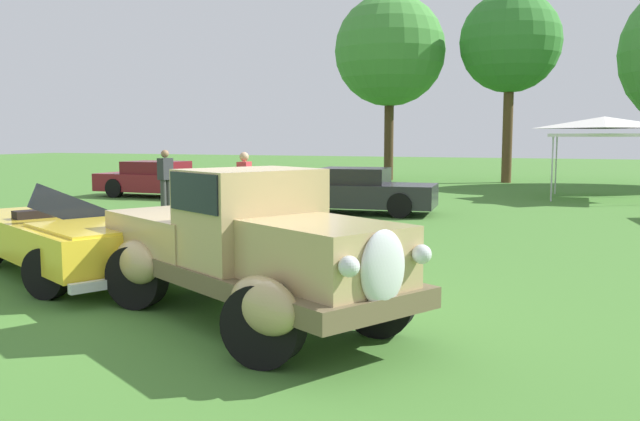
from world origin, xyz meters
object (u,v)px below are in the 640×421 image
Objects in this scene: feature_pickup_truck at (247,244)px; neighbor_convertible at (70,236)px; show_car_burgundy at (160,180)px; canopy_tent_left_field at (604,125)px; spectator_between_cars at (165,178)px; spectator_near_truck at (244,185)px; show_car_charcoal at (359,191)px.

feature_pickup_truck is 0.96× the size of neighbor_convertible.
canopy_tent_left_field is at bearing 19.07° from show_car_burgundy.
show_car_burgundy is (-10.02, 12.43, -0.27)m from feature_pickup_truck.
show_car_burgundy is 4.29m from spectator_between_cars.
spectator_between_cars reaches higher than show_car_burgundy.
feature_pickup_truck is 15.97m from show_car_burgundy.
spectator_near_truck is (-4.07, 7.48, 0.05)m from feature_pickup_truck.
feature_pickup_truck reaches higher than spectator_near_truck.
show_car_burgundy is at bearing 128.86° from feature_pickup_truck.
spectator_between_cars is at bearing -144.14° from canopy_tent_left_field.
feature_pickup_truck is 2.71× the size of spectator_near_truck.
spectator_near_truck is (-0.47, 6.29, 0.33)m from neighbor_convertible.
feature_pickup_truck is at bearing -51.14° from show_car_burgundy.
neighbor_convertible is 8.74m from spectator_between_cars.
spectator_between_cars is 14.12m from canopy_tent_left_field.
feature_pickup_truck is at bearing -78.22° from show_car_charcoal.
neighbor_convertible is 9.27m from show_car_charcoal.
feature_pickup_truck is 11.69m from spectator_between_cars.
feature_pickup_truck reaches higher than show_car_burgundy.
spectator_near_truck is at bearing -123.62° from show_car_charcoal.
show_car_charcoal is (1.44, 9.16, 0.02)m from neighbor_convertible.
neighbor_convertible is 1.44× the size of canopy_tent_left_field.
neighbor_convertible is at bearing -60.26° from show_car_burgundy.
canopy_tent_left_field is at bearing 64.80° from neighbor_convertible.
canopy_tent_left_field is (13.99, 4.84, 1.82)m from show_car_burgundy.
canopy_tent_left_field reaches higher than neighbor_convertible.
show_car_charcoal is 2.45× the size of spectator_between_cars.
feature_pickup_truck is 1.10× the size of show_car_charcoal.
spectator_near_truck is at bearing 118.53° from feature_pickup_truck.
spectator_near_truck is 3.68m from spectator_between_cars.
feature_pickup_truck is 2.71× the size of spectator_between_cars.
feature_pickup_truck is at bearing -18.29° from neighbor_convertible.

